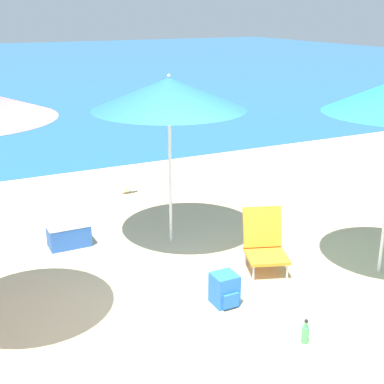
{
  "coord_description": "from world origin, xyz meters",
  "views": [
    {
      "loc": [
        -2.07,
        -3.64,
        2.8
      ],
      "look_at": [
        0.28,
        1.04,
        1.0
      ],
      "focal_mm": 50.0,
      "sensor_mm": 36.0,
      "label": 1
    }
  ],
  "objects_px": {
    "beach_chair_orange": "(264,242)",
    "water_bottle": "(305,334)",
    "beach_umbrella_blue": "(169,94)",
    "cooler_box": "(69,233)",
    "seagull": "(128,185)",
    "backpack_blue": "(225,289)"
  },
  "relations": [
    {
      "from": "cooler_box",
      "to": "seagull",
      "type": "bearing_deg",
      "value": 49.09
    },
    {
      "from": "beach_chair_orange",
      "to": "backpack_blue",
      "type": "distance_m",
      "value": 0.96
    },
    {
      "from": "cooler_box",
      "to": "beach_umbrella_blue",
      "type": "bearing_deg",
      "value": -20.04
    },
    {
      "from": "beach_chair_orange",
      "to": "cooler_box",
      "type": "xyz_separation_m",
      "value": [
        -1.84,
        1.56,
        -0.14
      ]
    },
    {
      "from": "cooler_box",
      "to": "seagull",
      "type": "height_order",
      "value": "cooler_box"
    },
    {
      "from": "cooler_box",
      "to": "seagull",
      "type": "distance_m",
      "value": 2.07
    },
    {
      "from": "cooler_box",
      "to": "seagull",
      "type": "relative_size",
      "value": 1.92
    },
    {
      "from": "cooler_box",
      "to": "beach_chair_orange",
      "type": "bearing_deg",
      "value": -40.35
    },
    {
      "from": "water_bottle",
      "to": "cooler_box",
      "type": "distance_m",
      "value": 3.24
    },
    {
      "from": "backpack_blue",
      "to": "beach_chair_orange",
      "type": "bearing_deg",
      "value": 31.96
    },
    {
      "from": "beach_chair_orange",
      "to": "seagull",
      "type": "relative_size",
      "value": 2.5
    },
    {
      "from": "water_bottle",
      "to": "cooler_box",
      "type": "bearing_deg",
      "value": 114.52
    },
    {
      "from": "seagull",
      "to": "cooler_box",
      "type": "bearing_deg",
      "value": -130.91
    },
    {
      "from": "beach_chair_orange",
      "to": "water_bottle",
      "type": "bearing_deg",
      "value": -89.36
    },
    {
      "from": "beach_umbrella_blue",
      "to": "backpack_blue",
      "type": "height_order",
      "value": "beach_umbrella_blue"
    },
    {
      "from": "beach_chair_orange",
      "to": "backpack_blue",
      "type": "bearing_deg",
      "value": -127.93
    },
    {
      "from": "beach_umbrella_blue",
      "to": "beach_chair_orange",
      "type": "relative_size",
      "value": 3.11
    },
    {
      "from": "beach_chair_orange",
      "to": "beach_umbrella_blue",
      "type": "bearing_deg",
      "value": 139.96
    },
    {
      "from": "beach_umbrella_blue",
      "to": "water_bottle",
      "type": "relative_size",
      "value": 9.27
    },
    {
      "from": "beach_umbrella_blue",
      "to": "cooler_box",
      "type": "relative_size",
      "value": 4.06
    },
    {
      "from": "beach_umbrella_blue",
      "to": "beach_chair_orange",
      "type": "xyz_separation_m",
      "value": [
        0.65,
        -1.13,
        -1.55
      ]
    },
    {
      "from": "backpack_blue",
      "to": "cooler_box",
      "type": "relative_size",
      "value": 0.63
    }
  ]
}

